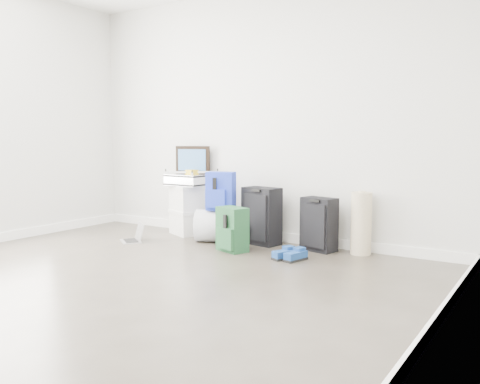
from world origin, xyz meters
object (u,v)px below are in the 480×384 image
Objects in this scene: duffel_bag at (222,226)px; large_suitcase at (261,216)px; carry_on at (319,224)px; laptop at (134,237)px; briefcase at (188,180)px; boxes_stack at (188,210)px.

duffel_bag is 0.45m from large_suitcase.
carry_on is 1.55× the size of laptop.
briefcase reaches higher than duffel_bag.
boxes_stack is 1.00m from large_suitcase.
duffel_bag is (0.59, -0.15, -0.11)m from boxes_stack.
boxes_stack is 1.68× the size of laptop.
briefcase reaches higher than carry_on.
boxes_stack reaches higher than carry_on.
laptop is at bearing -147.19° from carry_on.
briefcase is at bearing 0.00° from boxes_stack.
laptop is (-1.22, -0.62, -0.25)m from large_suitcase.
boxes_stack is 0.95× the size of large_suitcase.
boxes_stack is 1.02× the size of duffel_bag.
briefcase reaches higher than laptop.
boxes_stack is 1.08× the size of carry_on.
large_suitcase is (1.00, -0.03, -0.33)m from briefcase.
duffel_bag is at bearing -152.76° from large_suitcase.
briefcase reaches higher than large_suitcase.
boxes_stack is at bearing -171.28° from large_suitcase.
laptop is (-0.22, -0.65, -0.59)m from briefcase.
laptop is (-0.22, -0.65, -0.24)m from boxes_stack.
large_suitcase reaches higher than laptop.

